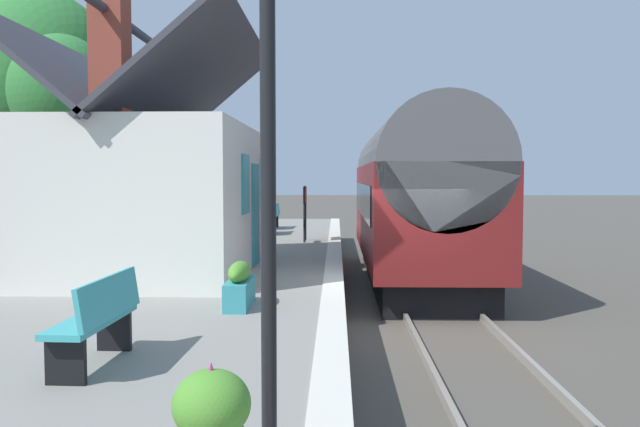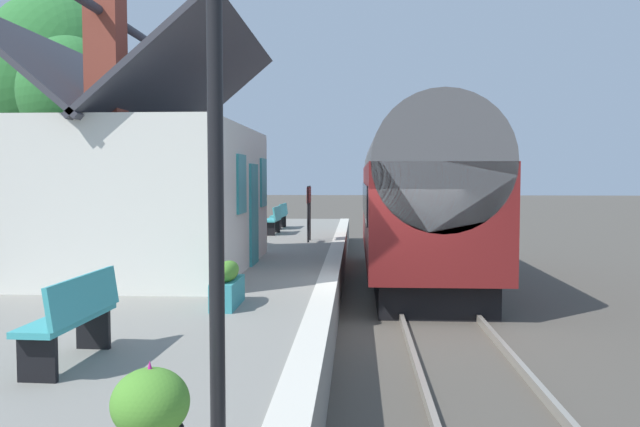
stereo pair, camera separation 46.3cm
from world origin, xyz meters
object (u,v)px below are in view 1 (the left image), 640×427
object	(u,v)px
train	(415,196)
tree_mid_background	(42,74)
bench_platform_end	(98,318)
lamp_post_platform	(268,64)
station_building	(143,190)
planter_edge_near	(239,285)
bench_mid_platform	(273,215)
station_sign_board	(305,199)
bench_near_building	(268,219)
tree_far_left	(62,93)

from	to	relation	value
train	tree_mid_background	size ratio (longest dim) A/B	1.03
bench_platform_end	tree_mid_background	xyz separation A→B (m)	(17.35, 8.52, 5.10)
tree_mid_background	lamp_post_platform	bearing A→B (deg)	-151.80
station_building	planter_edge_near	size ratio (longest dim) A/B	6.19
train	bench_mid_platform	xyz separation A→B (m)	(5.93, 4.26, -0.86)
lamp_post_platform	tree_mid_background	distance (m)	22.20
bench_platform_end	station_sign_board	world-z (taller)	station_sign_board
bench_near_building	tree_mid_background	size ratio (longest dim) A/B	0.15
bench_near_building	bench_mid_platform	size ratio (longest dim) A/B	1.00
tree_far_left	tree_mid_background	bearing A→B (deg)	30.35
bench_near_building	bench_platform_end	bearing A→B (deg)	179.46
lamp_post_platform	tree_mid_background	xyz separation A→B (m)	(19.38, 10.39, 3.03)
bench_mid_platform	tree_far_left	xyz separation A→B (m)	(-3.71, 5.81, 3.81)
bench_platform_end	lamp_post_platform	distance (m)	3.45
station_building	lamp_post_platform	world-z (taller)	station_building
train	bench_platform_end	bearing A→B (deg)	157.29
train	station_sign_board	distance (m)	3.31
lamp_post_platform	station_sign_board	size ratio (longest dim) A/B	2.32
bench_near_building	planter_edge_near	size ratio (longest dim) A/B	1.40
train	station_sign_board	bearing A→B (deg)	61.80
station_building	planter_edge_near	xyz separation A→B (m)	(-3.54, -2.44, -1.26)
station_sign_board	tree_far_left	size ratio (longest dim) A/B	0.23
train	bench_platform_end	xyz separation A→B (m)	(-10.36, 4.34, -0.86)
station_building	station_sign_board	xyz separation A→B (m)	(5.54, -2.92, -0.38)
tree_mid_background	tree_far_left	world-z (taller)	tree_mid_background
bench_platform_end	train	bearing A→B (deg)	-22.71
station_building	tree_far_left	size ratio (longest dim) A/B	0.91
station_building	tree_mid_background	xyz separation A→B (m)	(10.97, 7.02, 4.01)
planter_edge_near	bench_platform_end	bearing A→B (deg)	161.70
station_building	station_sign_board	distance (m)	6.28
planter_edge_near	tree_mid_background	distance (m)	18.10
bench_near_building	tree_mid_background	distance (m)	10.55
bench_mid_platform	tree_mid_background	distance (m)	10.05
tree_far_left	bench_platform_end	bearing A→B (deg)	-155.54
tree_mid_background	planter_edge_near	bearing A→B (deg)	-146.89
train	station_sign_board	xyz separation A→B (m)	(1.56, 2.92, -0.15)
station_sign_board	tree_far_left	distance (m)	7.82
bench_near_building	station_sign_board	xyz separation A→B (m)	(-2.19, -1.29, 0.71)
station_building	bench_platform_end	bearing A→B (deg)	-166.80
bench_mid_platform	lamp_post_platform	distance (m)	18.52
bench_platform_end	tree_far_left	bearing A→B (deg)	24.46
planter_edge_near	train	bearing A→B (deg)	-24.31
train	planter_edge_near	size ratio (longest dim) A/B	9.70
bench_mid_platform	planter_edge_near	size ratio (longest dim) A/B	1.40
bench_mid_platform	station_sign_board	size ratio (longest dim) A/B	0.90
bench_platform_end	station_sign_board	distance (m)	12.03
planter_edge_near	tree_mid_background	world-z (taller)	tree_mid_background
station_building	station_sign_board	bearing A→B (deg)	-27.77
bench_near_building	bench_mid_platform	distance (m)	2.17
bench_mid_platform	planter_edge_near	world-z (taller)	bench_mid_platform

